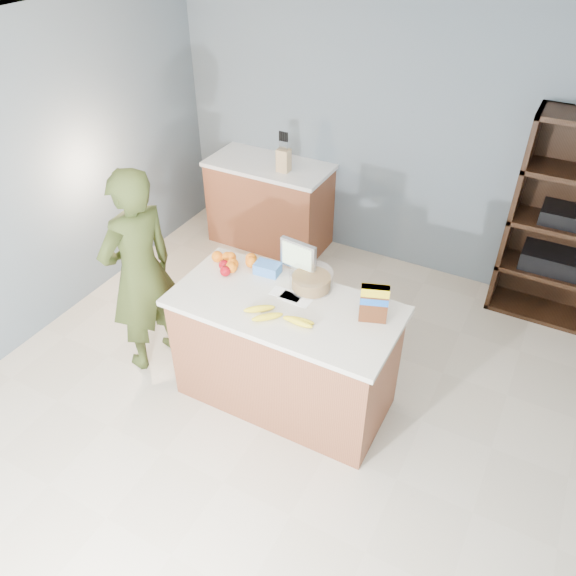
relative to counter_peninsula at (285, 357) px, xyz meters
The scene contains 15 objects.
floor 0.51m from the counter_peninsula, 90.00° to the right, with size 4.50×5.00×0.02m, color beige.
walls 1.27m from the counter_peninsula, 90.00° to the right, with size 4.52×5.02×2.51m.
counter_peninsula is the anchor object (origin of this frame).
back_cabinet 2.25m from the counter_peninsula, 122.28° to the left, with size 1.24×0.62×0.90m.
shelving_unit 2.61m from the counter_peninsula, 52.89° to the left, with size 0.90×0.40×1.80m.
person 1.24m from the counter_peninsula, behind, with size 0.61×0.40×1.67m, color #343F19.
knife_block 2.15m from the counter_peninsula, 118.58° to the left, with size 0.12×0.10×0.31m.
envelopes 0.49m from the counter_peninsula, 89.54° to the left, with size 0.30×0.14×0.00m.
bananas 0.53m from the counter_peninsula, 70.17° to the right, with size 0.49×0.22×0.05m.
apples 0.77m from the counter_peninsula, 167.87° to the left, with size 0.13×0.14×0.08m.
oranges 0.79m from the counter_peninsula, 156.89° to the left, with size 0.34×0.25×0.09m.
blue_carton 0.65m from the counter_peninsula, 136.98° to the left, with size 0.18×0.12×0.08m, color blue.
salad_bowl 0.60m from the counter_peninsula, 73.63° to the left, with size 0.30×0.30×0.13m.
tv 0.73m from the counter_peninsula, 101.98° to the left, with size 0.28×0.12×0.28m.
cereal_box 0.87m from the counter_peninsula, 11.66° to the left, with size 0.19×0.12×0.27m.
Camera 1 is at (1.40, -2.28, 3.23)m, focal length 35.00 mm.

